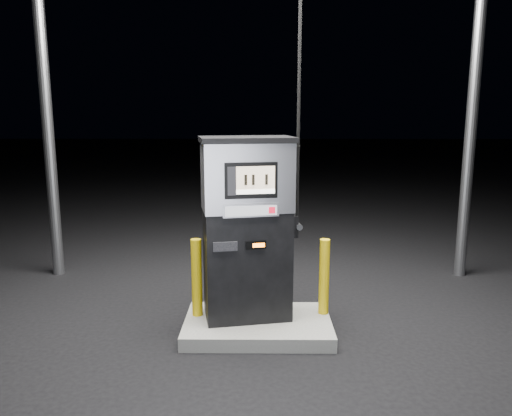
{
  "coord_description": "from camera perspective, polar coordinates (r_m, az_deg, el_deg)",
  "views": [
    {
      "loc": [
        0.02,
        -5.14,
        2.39
      ],
      "look_at": [
        -0.02,
        0.0,
        1.4
      ],
      "focal_mm": 35.0,
      "sensor_mm": 36.0,
      "label": 1
    }
  ],
  "objects": [
    {
      "name": "fuel_dispenser",
      "position": [
        5.38,
        -1.01,
        -2.17
      ],
      "size": [
        1.14,
        0.76,
        4.11
      ],
      "rotation": [
        0.0,
        0.0,
        0.19
      ],
      "color": "black",
      "rests_on": "pump_island"
    },
    {
      "name": "bollard_right",
      "position": [
        5.67,
        7.79,
        -7.78
      ],
      "size": [
        0.12,
        0.12,
        0.86
      ],
      "primitive_type": "cylinder",
      "rotation": [
        0.0,
        0.0,
        0.05
      ],
      "color": "yellow",
      "rests_on": "pump_island"
    },
    {
      "name": "ground",
      "position": [
        5.67,
        0.21,
        -13.98
      ],
      "size": [
        80.0,
        80.0,
        0.0
      ],
      "primitive_type": "plane",
      "color": "black",
      "rests_on": "ground"
    },
    {
      "name": "bollard_left",
      "position": [
        5.6,
        -6.79,
        -7.9
      ],
      "size": [
        0.14,
        0.14,
        0.87
      ],
      "primitive_type": "cylinder",
      "rotation": [
        0.0,
        0.0,
        0.24
      ],
      "color": "yellow",
      "rests_on": "pump_island"
    },
    {
      "name": "pump_island",
      "position": [
        5.64,
        0.21,
        -13.29
      ],
      "size": [
        1.6,
        1.0,
        0.15
      ],
      "primitive_type": "cube",
      "color": "#60605C",
      "rests_on": "ground"
    }
  ]
}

